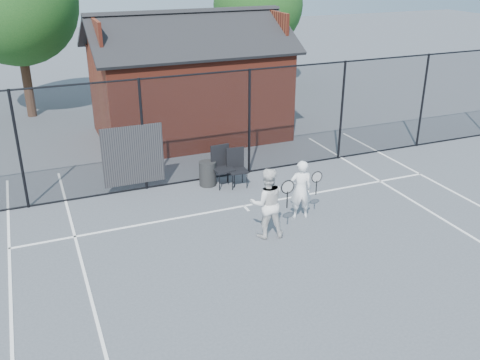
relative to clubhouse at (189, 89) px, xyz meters
name	(u,v)px	position (x,y,z in m)	size (l,w,h in m)	color
ground	(301,266)	(-0.50, -9.00, -1.61)	(80.00, 80.00, 0.00)	#4B4F56
court_lines	(336,302)	(-0.50, -10.32, -1.60)	(11.02, 18.00, 0.01)	white
fence	(205,130)	(-0.80, -4.00, -0.16)	(22.04, 3.00, 3.00)	black
clubhouse	(189,89)	(0.00, 0.00, 0.00)	(6.50, 4.36, 4.19)	maroon
tree_left	(15,3)	(-5.00, 4.50, 2.58)	(4.48, 4.48, 6.44)	#302213
tree_right	(258,5)	(5.00, 5.50, 2.10)	(3.97, 3.97, 5.70)	#302213
player_front	(301,190)	(0.50, -7.07, -0.88)	(0.68, 0.54, 1.45)	white
player_back	(267,203)	(-0.62, -7.58, -0.79)	(0.93, 0.77, 1.62)	white
chair_left	(237,169)	(-0.18, -4.79, -1.10)	(0.49, 0.51, 1.02)	black
chair_right	(223,167)	(-0.52, -4.63, -1.06)	(0.52, 0.55, 1.09)	black
waste_bin	(208,174)	(-0.90, -4.40, -1.27)	(0.46, 0.46, 0.67)	#242424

